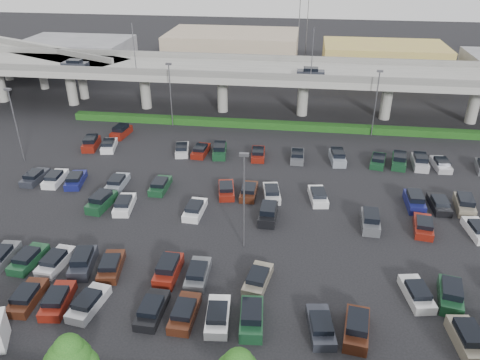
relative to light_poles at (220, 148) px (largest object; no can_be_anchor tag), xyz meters
name	(u,v)px	position (x,y,z in m)	size (l,w,h in m)	color
ground	(253,206)	(4.13, -2.00, -6.24)	(280.00, 280.00, 0.00)	black
overpass	(273,74)	(3.95, 29.97, 0.73)	(150.00, 13.00, 15.80)	gray
on_ramp	(23,52)	(-47.98, 41.05, 0.62)	(50.93, 30.13, 8.80)	gray
hedge	(270,125)	(4.13, 23.00, -5.69)	(66.00, 1.60, 1.10)	#123B11
parked_cars	(242,222)	(3.51, -6.44, -5.62)	(63.06, 41.62, 1.67)	#174125
light_poles	(220,148)	(0.00, 0.00, 0.00)	(66.90, 48.38, 10.30)	#545459
distant_buildings	(338,56)	(16.50, 59.81, -2.49)	(138.00, 24.00, 9.00)	slate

